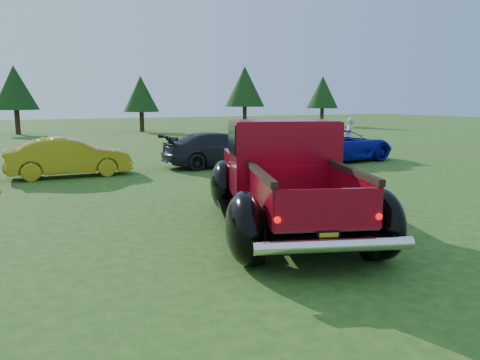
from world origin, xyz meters
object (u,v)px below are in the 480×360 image
(tree_mid_left, at_px, (15,88))
(tree_far_east, at_px, (323,92))
(tree_east, at_px, (245,87))
(pickup_truck, at_px, (283,176))
(show_car_yellow, at_px, (69,157))
(spectator, at_px, (349,137))
(tree_mid_right, at_px, (141,94))
(show_car_grey, at_px, (220,149))
(show_car_blue, at_px, (339,145))

(tree_mid_left, xyz_separation_m, tree_far_east, (27.00, -0.50, -0.14))
(tree_east, height_order, tree_far_east, tree_east)
(tree_east, bearing_deg, pickup_truck, -115.65)
(pickup_truck, height_order, show_car_yellow, pickup_truck)
(spectator, bearing_deg, tree_east, -144.67)
(tree_mid_right, bearing_deg, show_car_grey, -96.78)
(tree_east, bearing_deg, spectator, -104.38)
(tree_east, height_order, show_car_grey, tree_east)
(tree_mid_right, relative_size, pickup_truck, 0.73)
(tree_mid_left, relative_size, pickup_truck, 0.83)
(show_car_blue, bearing_deg, tree_mid_left, 21.50)
(tree_far_east, distance_m, show_car_blue, 27.30)
(show_car_grey, distance_m, spectator, 6.27)
(tree_mid_right, distance_m, spectator, 21.35)
(tree_mid_left, bearing_deg, spectator, -59.78)
(show_car_yellow, distance_m, spectator, 11.74)
(tree_east, xyz_separation_m, tree_far_east, (9.00, 1.00, -0.41))
(tree_mid_left, height_order, tree_east, tree_east)
(show_car_grey, bearing_deg, show_car_yellow, 90.01)
(tree_mid_left, relative_size, show_car_yellow, 1.27)
(show_car_yellow, bearing_deg, tree_far_east, -48.80)
(pickup_truck, relative_size, show_car_blue, 1.26)
(tree_mid_left, distance_m, show_car_blue, 25.72)
(tree_mid_left, distance_m, tree_mid_right, 9.06)
(show_car_yellow, relative_size, show_car_blue, 0.82)
(show_car_grey, bearing_deg, show_car_blue, -99.17)
(tree_far_east, height_order, spectator, tree_far_east)
(tree_mid_left, height_order, show_car_blue, tree_mid_left)
(tree_mid_left, height_order, show_car_grey, tree_mid_left)
(tree_mid_right, bearing_deg, tree_mid_left, 173.66)
(tree_east, distance_m, show_car_grey, 23.72)
(show_car_blue, bearing_deg, tree_mid_right, 1.31)
(show_car_yellow, relative_size, spectator, 2.25)
(show_car_yellow, distance_m, show_car_grey, 5.47)
(tree_far_east, distance_m, spectator, 25.82)
(tree_mid_left, relative_size, tree_far_east, 1.04)
(show_car_yellow, bearing_deg, spectator, -87.94)
(tree_mid_left, bearing_deg, tree_mid_right, -6.34)
(show_car_blue, bearing_deg, show_car_yellow, 80.25)
(spectator, bearing_deg, show_car_grey, -39.30)
(tree_mid_right, distance_m, pickup_truck, 29.83)
(show_car_grey, distance_m, show_car_blue, 5.08)
(show_car_grey, bearing_deg, pickup_truck, 164.26)
(tree_mid_left, height_order, pickup_truck, tree_mid_left)
(spectator, bearing_deg, tree_far_east, -163.90)
(tree_east, xyz_separation_m, show_car_blue, (-6.48, -21.34, -2.99))
(tree_mid_left, height_order, tree_far_east, tree_mid_left)
(tree_mid_right, xyz_separation_m, tree_far_east, (18.00, 0.50, 0.27))
(tree_far_east, height_order, pickup_truck, tree_far_east)
(tree_mid_right, xyz_separation_m, show_car_yellow, (-7.97, -21.02, -2.33))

